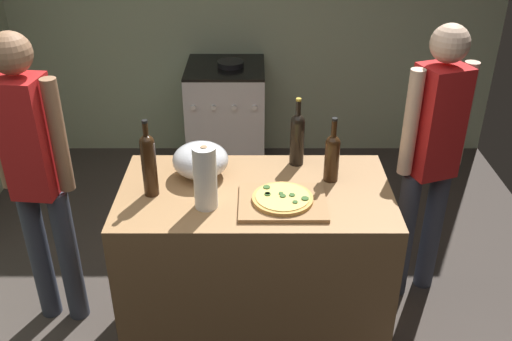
{
  "coord_description": "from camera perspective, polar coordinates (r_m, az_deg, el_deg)",
  "views": [
    {
      "loc": [
        0.15,
        -1.71,
        2.29
      ],
      "look_at": [
        0.15,
        0.71,
        0.94
      ],
      "focal_mm": 39.94,
      "sensor_mm": 36.0,
      "label": 1
    }
  ],
  "objects": [
    {
      "name": "pizza",
      "position": [
        2.6,
        2.76,
        -2.8
      ],
      "size": [
        0.28,
        0.28,
        0.03
      ],
      "color": "tan",
      "rests_on": "cutting_board"
    },
    {
      "name": "paper_towel_roll",
      "position": [
        2.53,
        -5.03,
        -0.7
      ],
      "size": [
        0.11,
        0.11,
        0.3
      ],
      "color": "white",
      "rests_on": "counter"
    },
    {
      "name": "wine_bottle_dark",
      "position": [
        2.88,
        4.23,
        3.39
      ],
      "size": [
        0.07,
        0.07,
        0.36
      ],
      "color": "black",
      "rests_on": "counter"
    },
    {
      "name": "ground_plane",
      "position": [
        3.88,
        -2.19,
        -7.31
      ],
      "size": [
        4.24,
        3.4,
        0.02
      ],
      "primitive_type": "cube",
      "color": "#3F3833"
    },
    {
      "name": "counter",
      "position": [
        2.97,
        -0.0,
        -9.32
      ],
      "size": [
        1.3,
        0.71,
        0.89
      ],
      "primitive_type": "cube",
      "color": "#9E7247",
      "rests_on": "ground_plane"
    },
    {
      "name": "person_in_red",
      "position": [
        3.14,
        17.26,
        1.8
      ],
      "size": [
        0.37,
        0.27,
        1.6
      ],
      "color": "#383D4C",
      "rests_on": "ground_plane"
    },
    {
      "name": "wine_bottle_amber",
      "position": [
        2.76,
        7.71,
        1.52
      ],
      "size": [
        0.07,
        0.07,
        0.33
      ],
      "color": "#331E0F",
      "rests_on": "counter"
    },
    {
      "name": "mixing_bowl",
      "position": [
        2.81,
        -5.51,
        1.04
      ],
      "size": [
        0.28,
        0.28,
        0.17
      ],
      "color": "#B2B2B7",
      "rests_on": "counter"
    },
    {
      "name": "cutting_board",
      "position": [
        2.61,
        2.75,
        -3.19
      ],
      "size": [
        0.4,
        0.32,
        0.02
      ],
      "primitive_type": "cube",
      "color": "#9E7247",
      "rests_on": "counter"
    },
    {
      "name": "person_in_stripes",
      "position": [
        3.0,
        -21.11,
        0.0
      ],
      "size": [
        0.37,
        0.22,
        1.62
      ],
      "color": "#383D4C",
      "rests_on": "ground_plane"
    },
    {
      "name": "wine_bottle_clear",
      "position": [
        2.65,
        -10.61,
        0.82
      ],
      "size": [
        0.07,
        0.07,
        0.38
      ],
      "color": "#331E0F",
      "rests_on": "counter"
    },
    {
      "name": "stove",
      "position": [
        4.56,
        -2.89,
        5.19
      ],
      "size": [
        0.6,
        0.62,
        0.92
      ],
      "color": "#B7B7BC",
      "rests_on": "ground_plane"
    }
  ]
}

